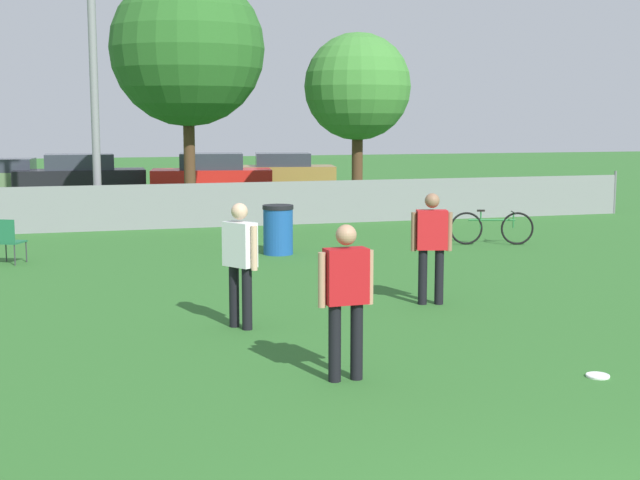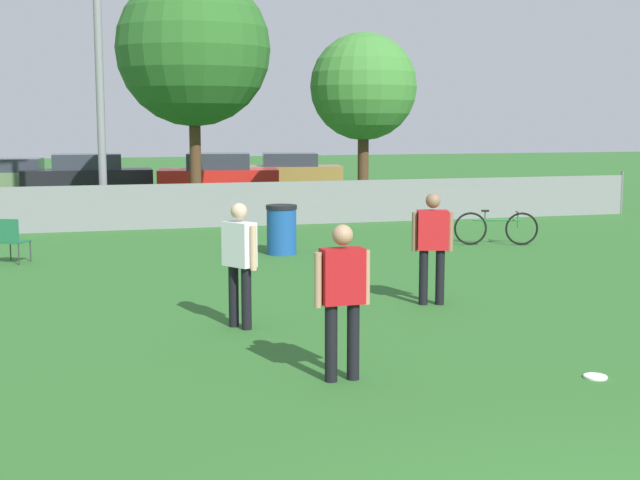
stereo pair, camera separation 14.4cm
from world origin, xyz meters
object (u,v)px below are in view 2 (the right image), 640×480
Objects in this scene: trash_bin at (282,229)px; parked_car_tan at (290,171)px; player_receiver_white at (239,256)px; player_defender_red at (432,240)px; tree_far_right at (364,87)px; parked_car_dark at (87,175)px; tree_near_pole at (193,49)px; parked_car_red at (218,176)px; frisbee_disc at (595,377)px; parked_car_olive at (7,177)px; bicycle_sideline at (496,228)px; folding_chair_sideline at (11,238)px; player_thrower_red at (342,291)px.

parked_car_tan is at bearing 75.61° from trash_bin.
player_defender_red is at bearing 71.24° from player_receiver_white.
parked_car_dark is at bearing 135.66° from tree_far_right.
tree_near_pole reaches higher than parked_car_red.
parked_car_dark is (-4.56, 24.36, 0.70)m from frisbee_disc.
parked_car_olive is at bearing 161.26° from parked_car_dark.
trash_bin is 17.29m from parked_car_olive.
bicycle_sideline is at bearing -56.94° from tree_near_pole.
parked_car_tan reaches higher than folding_chair_sideline.
bicycle_sideline is at bearing -60.08° from parked_car_dark.
tree_far_right reaches higher than parked_car_dark.
tree_far_right is 3.18× the size of player_defender_red.
folding_chair_sideline is at bearing 177.70° from trash_bin.
tree_near_pole is 14.01m from player_defender_red.
player_defender_red is 0.36× the size of parked_car_dark.
trash_bin is (-4.26, -7.66, -3.08)m from tree_far_right.
parked_car_tan is (-0.09, 8.59, -2.90)m from tree_far_right.
player_defender_red is at bearing -64.38° from parked_car_olive.
player_defender_red reaches higher than parked_car_dark.
tree_far_right is 1.18× the size of parked_car_red.
tree_near_pole is at bearing -92.29° from folding_chair_sideline.
parked_car_red is (2.95, 19.69, -0.22)m from player_receiver_white.
player_defender_red reaches higher than parked_car_red.
player_thrower_red is 1.65× the size of trash_bin.
parked_car_tan is at bearing 132.63° from player_receiver_white.
parked_car_olive is (-7.29, 25.38, 0.64)m from frisbee_disc.
player_receiver_white is 22.56m from parked_car_olive.
player_defender_red reaches higher than parked_car_tan.
bicycle_sideline is at bearing 69.81° from player_defender_red.
player_receiver_white reaches higher than bicycle_sideline.
parked_car_tan is at bearing 48.55° from parked_car_red.
parked_car_dark is at bearing 171.18° from parked_car_red.
parked_car_dark is at bearing 100.61° from frisbee_disc.
player_thrower_red is 2.79m from frisbee_disc.
folding_chair_sideline reaches higher than bicycle_sideline.
player_thrower_red reaches higher than folding_chair_sideline.
tree_far_right is at bearing -42.60° from parked_car_dark.
parked_car_olive is at bearing -168.88° from parked_car_tan.
tree_far_right reaches higher than bicycle_sideline.
tree_far_right is 13.74m from parked_car_olive.
parked_car_olive reaches higher than bicycle_sideline.
parked_car_red reaches higher than frisbee_disc.
frisbee_disc is at bearing -93.66° from bicycle_sideline.
trash_bin is 16.78m from parked_car_tan.
tree_far_right reaches higher than player_defender_red.
player_thrower_red is 0.38× the size of parked_car_tan.
parked_car_olive is at bearing 110.76° from trash_bin.
folding_chair_sideline is (-9.36, -7.45, -3.10)m from tree_far_right.
bicycle_sideline is 0.38× the size of parked_car_dark.
tree_far_right is at bearing 79.59° from frisbee_disc.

